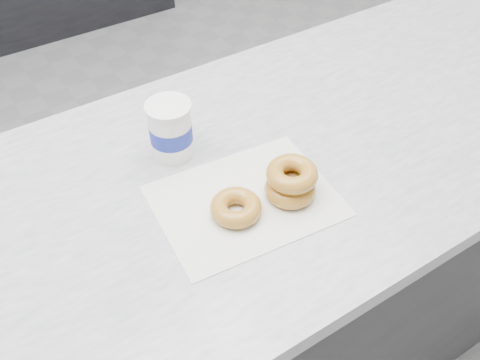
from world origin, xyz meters
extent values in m
plane|color=gray|center=(0.00, 0.00, 0.00)|extent=(5.00, 5.00, 0.00)
cube|color=#333335|center=(0.00, -0.60, 0.43)|extent=(3.00, 0.70, 0.86)
cube|color=silver|center=(0.00, -0.60, 0.88)|extent=(3.06, 0.76, 0.04)
cube|color=silver|center=(0.16, -0.68, 0.90)|extent=(0.36, 0.29, 0.00)
torus|color=#BA7D33|center=(0.12, -0.70, 0.92)|extent=(0.12, 0.12, 0.03)
torus|color=#BA7D33|center=(0.24, -0.72, 0.92)|extent=(0.10, 0.10, 0.03)
torus|color=#BA7D33|center=(0.24, -0.72, 0.95)|extent=(0.14, 0.14, 0.03)
cylinder|color=white|center=(0.11, -0.49, 0.96)|extent=(0.09, 0.09, 0.13)
cylinder|color=white|center=(0.11, -0.49, 1.02)|extent=(0.09, 0.09, 0.01)
cylinder|color=#1B2896|center=(0.11, -0.49, 0.96)|extent=(0.10, 0.10, 0.04)
camera|label=1|loc=(-0.23, -1.28, 1.65)|focal=40.00mm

